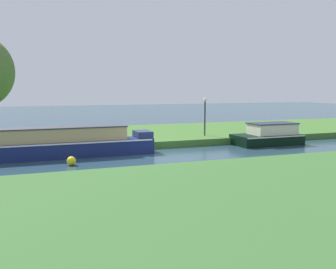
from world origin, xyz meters
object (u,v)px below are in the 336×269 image
object	(u,v)px
lamp_post	(205,111)
channel_buoy	(71,161)
navy_barge	(45,144)
black_narrowboat	(269,135)
mooring_post_near	(126,135)

from	to	relation	value
lamp_post	channel_buoy	xyz separation A→B (m)	(-8.93, -4.74, -1.77)
lamp_post	channel_buoy	bearing A→B (deg)	-152.03
navy_barge	black_narrowboat	bearing A→B (deg)	-0.00
navy_barge	lamp_post	world-z (taller)	lamp_post
navy_barge	mooring_post_near	distance (m)	4.60
mooring_post_near	lamp_post	bearing A→B (deg)	12.48
black_narrowboat	lamp_post	size ratio (longest dim) A/B	1.70
black_narrowboat	mooring_post_near	world-z (taller)	black_narrowboat
lamp_post	navy_barge	bearing A→B (deg)	-166.02
channel_buoy	lamp_post	bearing A→B (deg)	27.97
mooring_post_near	navy_barge	bearing A→B (deg)	-164.18
navy_barge	mooring_post_near	xyz separation A→B (m)	(4.42, 1.25, 0.12)
navy_barge	channel_buoy	xyz separation A→B (m)	(1.03, -2.26, -0.50)
navy_barge	mooring_post_near	world-z (taller)	navy_barge
navy_barge	mooring_post_near	bearing A→B (deg)	15.82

